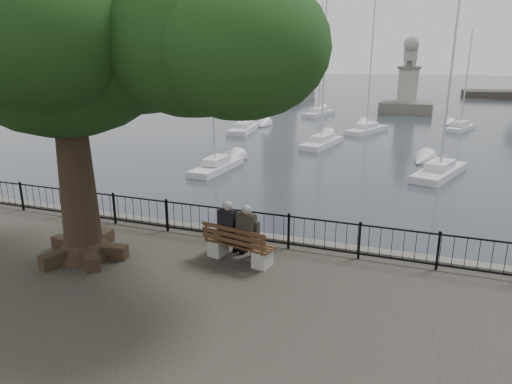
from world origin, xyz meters
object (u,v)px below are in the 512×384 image
at_px(lighthouse, 281,20).
at_px(person_left, 231,231).
at_px(bench, 239,249).
at_px(person_right, 250,235).
at_px(tree, 92,32).
at_px(lion_monument, 407,94).

bearing_deg(lighthouse, person_left, -73.72).
xyz_separation_m(bench, lighthouse, (-17.98, 60.80, 10.67)).
bearing_deg(person_right, lighthouse, 106.76).
bearing_deg(tree, person_left, 22.06).
bearing_deg(person_left, person_right, -11.36).
relative_size(person_left, lion_monument, 0.19).
xyz_separation_m(person_right, tree, (-3.60, -1.10, 5.13)).
height_order(person_left, tree, tree).
bearing_deg(person_right, bench, -170.08).
bearing_deg(person_left, lighthouse, 106.28).
bearing_deg(tree, lion_monument, 83.91).
xyz_separation_m(person_left, lighthouse, (-17.71, 60.63, 10.27)).
height_order(person_left, lion_monument, lion_monument).
relative_size(tree, lighthouse, 0.38).
height_order(bench, tree, tree).
relative_size(bench, person_left, 1.24).
height_order(person_right, lion_monument, lion_monument).
distance_m(bench, person_right, 0.51).
xyz_separation_m(person_right, lion_monument, (1.71, 48.68, 0.49)).
relative_size(person_left, tree, 0.15).
bearing_deg(tree, person_right, 17.03).
height_order(bench, person_right, person_right).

